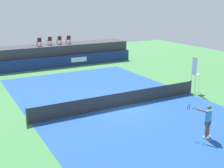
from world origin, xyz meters
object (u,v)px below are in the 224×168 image
net_post_far (191,87)px  tennis_ball (12,81)px  net_post_near (27,116)px  spectator_chair_center (59,40)px  umpire_chair (195,72)px  spectator_chair_right (68,39)px  spectator_chair_far_left (39,41)px  spectator_chair_left (50,40)px  tennis_player (208,120)px

net_post_far → tennis_ball: (-11.30, 10.05, -0.46)m
net_post_near → tennis_ball: 10.12m
spectator_chair_center → net_post_far: (5.04, -15.27, -2.19)m
umpire_chair → net_post_near: bearing=179.9°
spectator_chair_right → umpire_chair: 15.89m
spectator_chair_far_left → net_post_near: bearing=-108.6°
tennis_ball → umpire_chair: bearing=-40.9°
spectator_chair_left → net_post_near: 16.65m
spectator_chair_center → tennis_ball: spectator_chair_center is taller
spectator_chair_left → spectator_chair_center: 1.10m
spectator_chair_left → tennis_ball: (-5.16, -5.23, -2.66)m
spectator_chair_right → net_post_near: bearing=-118.9°
spectator_chair_right → tennis_ball: bearing=-144.6°
net_post_near → tennis_player: tennis_player is taller
spectator_chair_left → spectator_chair_right: same height
spectator_chair_far_left → spectator_chair_right: size_ratio=1.00×
umpire_chair → net_post_far: umpire_chair is taller
spectator_chair_left → umpire_chair: spectator_chair_left is taller
spectator_chair_far_left → net_post_near: spectator_chair_far_left is taller
spectator_chair_left → tennis_player: size_ratio=0.50×
spectator_chair_center → tennis_ball: size_ratio=13.06×
spectator_chair_right → net_post_near: 17.54m
spectator_chair_center → spectator_chair_right: 1.05m
spectator_chair_left → tennis_player: (1.40, -21.45, -1.73)m
umpire_chair → tennis_ball: 15.44m
net_post_near → spectator_chair_center: bearing=64.3°
net_post_near → tennis_player: size_ratio=0.56×
spectator_chair_center → net_post_near: spectator_chair_center is taller
spectator_chair_center → tennis_ball: bearing=-140.1°
spectator_chair_right → tennis_player: (-0.74, -21.41, -1.73)m
spectator_chair_far_left → spectator_chair_center: (2.32, 0.31, 0.00)m
tennis_player → spectator_chair_center: bearing=90.8°
net_post_far → net_post_near: bearing=180.0°
spectator_chair_left → spectator_chair_right: bearing=-0.9°
umpire_chair → net_post_far: bearing=177.0°
spectator_chair_far_left → spectator_chair_center: size_ratio=1.00×
net_post_near → net_post_far: (12.40, 0.00, 0.00)m
spectator_chair_left → net_post_near: bearing=-112.3°
net_post_far → spectator_chair_right: bearing=104.7°
spectator_chair_far_left → tennis_player: spectator_chair_far_left is taller
spectator_chair_center → net_post_near: 17.10m
spectator_chair_far_left → tennis_player: (2.63, -21.13, -1.73)m
spectator_chair_left → umpire_chair: bearing=-67.1°
umpire_chair → net_post_far: 1.13m
spectator_chair_right → net_post_far: (3.99, -15.24, -2.19)m
spectator_chair_center → tennis_ball: (-6.26, -5.23, -2.66)m
spectator_chair_right → net_post_near: size_ratio=0.89×
spectator_chair_right → umpire_chair: spectator_chair_right is taller
spectator_chair_center → spectator_chair_far_left: bearing=-172.3°
net_post_far → tennis_ball: bearing=138.4°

